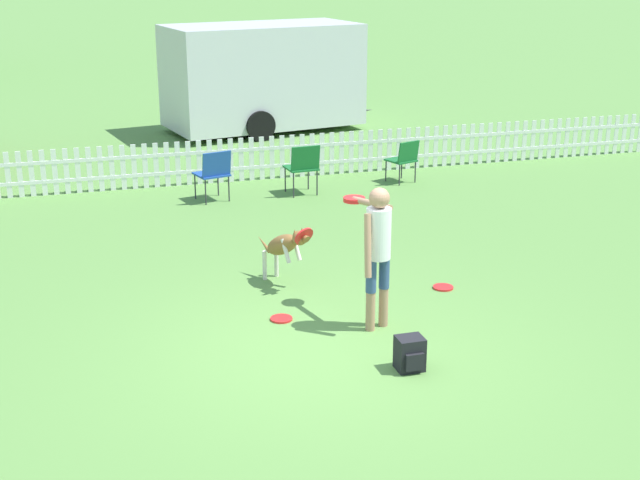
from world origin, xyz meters
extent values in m
plane|color=#5B8C42|center=(0.00, 0.00, 0.00)|extent=(240.00, 240.00, 0.00)
cylinder|color=tan|center=(0.68, 0.34, 0.23)|extent=(0.11, 0.11, 0.47)
cylinder|color=#334C7A|center=(0.68, 0.34, 0.66)|extent=(0.12, 0.12, 0.38)
cylinder|color=tan|center=(0.87, 0.42, 0.23)|extent=(0.11, 0.11, 0.47)
cylinder|color=#334C7A|center=(0.87, 0.42, 0.66)|extent=(0.12, 0.12, 0.38)
cylinder|color=white|center=(0.78, 0.38, 1.14)|extent=(0.36, 0.36, 0.58)
sphere|color=tan|center=(0.78, 0.38, 1.54)|extent=(0.23, 0.23, 0.23)
cylinder|color=tan|center=(0.61, 0.25, 1.05)|extent=(0.12, 0.22, 0.71)
cylinder|color=tan|center=(0.84, 0.78, 1.36)|extent=(0.27, 0.70, 0.14)
cylinder|color=red|center=(0.74, 1.12, 1.32)|extent=(0.26, 0.26, 0.02)
cylinder|color=red|center=(0.74, 1.12, 1.35)|extent=(0.26, 0.26, 0.02)
ellipsoid|color=olive|center=(0.10, 2.05, 0.53)|extent=(0.49, 0.70, 0.49)
ellipsoid|color=silver|center=(0.10, 2.05, 0.48)|extent=(0.27, 0.37, 0.23)
sphere|color=olive|center=(0.24, 1.71, 0.72)|extent=(0.19, 0.19, 0.19)
cone|color=olive|center=(0.27, 1.63, 0.76)|extent=(0.16, 0.19, 0.15)
cylinder|color=red|center=(0.27, 1.63, 0.76)|extent=(0.29, 0.23, 0.24)
cone|color=olive|center=(0.28, 1.76, 0.79)|extent=(0.06, 0.06, 0.08)
cone|color=olive|center=(0.17, 1.71, 0.79)|extent=(0.06, 0.06, 0.08)
cylinder|color=silver|center=(0.08, 2.33, 0.20)|extent=(0.06, 0.06, 0.40)
cylinder|color=silver|center=(-0.09, 2.26, 0.20)|extent=(0.06, 0.06, 0.40)
cylinder|color=silver|center=(0.25, 1.91, 0.51)|extent=(0.12, 0.19, 0.31)
cylinder|color=silver|center=(0.09, 1.85, 0.51)|extent=(0.12, 0.19, 0.31)
cone|color=olive|center=(-0.06, 2.43, 0.44)|extent=(0.16, 0.29, 0.20)
cylinder|color=red|center=(2.02, 1.30, 0.01)|extent=(0.26, 0.26, 0.02)
cylinder|color=red|center=(-0.21, 0.91, 0.01)|extent=(0.26, 0.26, 0.02)
cube|color=black|center=(0.74, -0.71, 0.18)|extent=(0.28, 0.24, 0.36)
cube|color=black|center=(0.74, -0.85, 0.14)|extent=(0.19, 0.04, 0.18)
cube|color=white|center=(0.00, 7.41, 0.24)|extent=(18.74, 0.04, 0.06)
cube|color=white|center=(0.00, 7.41, 0.58)|extent=(18.74, 0.04, 0.06)
cube|color=white|center=(-3.42, 7.41, 0.41)|extent=(0.09, 0.02, 0.81)
cube|color=white|center=(-3.22, 7.41, 0.41)|extent=(0.09, 0.02, 0.81)
cube|color=white|center=(-3.03, 7.41, 0.41)|extent=(0.09, 0.02, 0.81)
cube|color=white|center=(-2.83, 7.41, 0.41)|extent=(0.09, 0.02, 0.81)
cube|color=white|center=(-2.64, 7.41, 0.41)|extent=(0.09, 0.02, 0.81)
cube|color=white|center=(-2.44, 7.41, 0.41)|extent=(0.09, 0.02, 0.81)
cube|color=white|center=(-2.25, 7.41, 0.41)|extent=(0.09, 0.02, 0.81)
cube|color=white|center=(-2.05, 7.41, 0.41)|extent=(0.09, 0.02, 0.81)
cube|color=white|center=(-1.85, 7.41, 0.41)|extent=(0.09, 0.02, 0.81)
cube|color=white|center=(-1.66, 7.41, 0.41)|extent=(0.09, 0.02, 0.81)
cube|color=white|center=(-1.46, 7.41, 0.41)|extent=(0.09, 0.02, 0.81)
cube|color=white|center=(-1.27, 7.41, 0.41)|extent=(0.09, 0.02, 0.81)
cube|color=white|center=(-1.07, 7.41, 0.41)|extent=(0.09, 0.02, 0.81)
cube|color=white|center=(-0.88, 7.41, 0.41)|extent=(0.09, 0.02, 0.81)
cube|color=white|center=(-0.68, 7.41, 0.41)|extent=(0.09, 0.02, 0.81)
cube|color=white|center=(-0.49, 7.41, 0.41)|extent=(0.09, 0.02, 0.81)
cube|color=white|center=(-0.29, 7.41, 0.41)|extent=(0.09, 0.02, 0.81)
cube|color=white|center=(-0.10, 7.41, 0.41)|extent=(0.09, 0.02, 0.81)
cube|color=white|center=(0.10, 7.41, 0.41)|extent=(0.09, 0.02, 0.81)
cube|color=white|center=(0.29, 7.41, 0.41)|extent=(0.09, 0.02, 0.81)
cube|color=white|center=(0.49, 7.41, 0.41)|extent=(0.09, 0.02, 0.81)
cube|color=white|center=(0.68, 7.41, 0.41)|extent=(0.09, 0.02, 0.81)
cube|color=white|center=(0.88, 7.41, 0.41)|extent=(0.09, 0.02, 0.81)
cube|color=white|center=(1.07, 7.41, 0.41)|extent=(0.09, 0.02, 0.81)
cube|color=white|center=(1.27, 7.41, 0.41)|extent=(0.09, 0.02, 0.81)
cube|color=white|center=(1.46, 7.41, 0.41)|extent=(0.09, 0.02, 0.81)
cube|color=white|center=(1.66, 7.41, 0.41)|extent=(0.09, 0.02, 0.81)
cube|color=white|center=(1.85, 7.41, 0.41)|extent=(0.09, 0.02, 0.81)
cube|color=white|center=(2.05, 7.41, 0.41)|extent=(0.09, 0.02, 0.81)
cube|color=white|center=(2.25, 7.41, 0.41)|extent=(0.09, 0.02, 0.81)
cube|color=white|center=(2.44, 7.41, 0.41)|extent=(0.09, 0.02, 0.81)
cube|color=white|center=(2.64, 7.41, 0.41)|extent=(0.09, 0.02, 0.81)
cube|color=white|center=(2.83, 7.41, 0.41)|extent=(0.09, 0.02, 0.81)
cube|color=white|center=(3.03, 7.41, 0.41)|extent=(0.09, 0.02, 0.81)
cube|color=white|center=(3.22, 7.41, 0.41)|extent=(0.09, 0.02, 0.81)
cube|color=white|center=(3.42, 7.41, 0.41)|extent=(0.09, 0.02, 0.81)
cube|color=white|center=(3.61, 7.41, 0.41)|extent=(0.09, 0.02, 0.81)
cube|color=white|center=(3.81, 7.41, 0.41)|extent=(0.09, 0.02, 0.81)
cube|color=white|center=(4.00, 7.41, 0.41)|extent=(0.09, 0.02, 0.81)
cube|color=white|center=(4.20, 7.41, 0.41)|extent=(0.09, 0.02, 0.81)
cube|color=white|center=(4.39, 7.41, 0.41)|extent=(0.09, 0.02, 0.81)
cube|color=white|center=(4.59, 7.41, 0.41)|extent=(0.09, 0.02, 0.81)
cube|color=white|center=(4.78, 7.41, 0.41)|extent=(0.09, 0.02, 0.81)
cube|color=white|center=(4.98, 7.41, 0.41)|extent=(0.09, 0.02, 0.81)
cube|color=white|center=(5.17, 7.41, 0.41)|extent=(0.09, 0.02, 0.81)
cube|color=white|center=(5.37, 7.41, 0.41)|extent=(0.09, 0.02, 0.81)
cube|color=white|center=(5.56, 7.41, 0.41)|extent=(0.09, 0.02, 0.81)
cube|color=white|center=(5.76, 7.41, 0.41)|extent=(0.09, 0.02, 0.81)
cube|color=white|center=(5.95, 7.41, 0.41)|extent=(0.09, 0.02, 0.81)
cube|color=white|center=(6.15, 7.41, 0.41)|extent=(0.09, 0.02, 0.81)
cube|color=white|center=(6.34, 7.41, 0.41)|extent=(0.09, 0.02, 0.81)
cube|color=white|center=(6.54, 7.41, 0.41)|extent=(0.09, 0.02, 0.81)
cube|color=white|center=(6.74, 7.41, 0.41)|extent=(0.09, 0.02, 0.81)
cube|color=white|center=(6.93, 7.41, 0.41)|extent=(0.09, 0.02, 0.81)
cube|color=white|center=(7.13, 7.41, 0.41)|extent=(0.09, 0.02, 0.81)
cube|color=white|center=(7.32, 7.41, 0.41)|extent=(0.09, 0.02, 0.81)
cube|color=white|center=(7.52, 7.41, 0.41)|extent=(0.09, 0.02, 0.81)
cube|color=white|center=(7.71, 7.41, 0.41)|extent=(0.09, 0.02, 0.81)
cube|color=white|center=(7.91, 7.41, 0.41)|extent=(0.09, 0.02, 0.81)
cube|color=white|center=(8.10, 7.41, 0.41)|extent=(0.09, 0.02, 0.81)
cube|color=white|center=(8.30, 7.41, 0.41)|extent=(0.09, 0.02, 0.81)
cube|color=white|center=(8.49, 7.41, 0.41)|extent=(0.09, 0.02, 0.81)
cube|color=white|center=(8.69, 7.41, 0.41)|extent=(0.09, 0.02, 0.81)
cube|color=white|center=(8.88, 7.41, 0.41)|extent=(0.09, 0.02, 0.81)
cube|color=white|center=(9.08, 7.41, 0.41)|extent=(0.09, 0.02, 0.81)
cube|color=white|center=(9.27, 7.41, 0.41)|extent=(0.09, 0.02, 0.81)
cylinder|color=#333338|center=(3.61, 6.75, 0.20)|extent=(0.02, 0.02, 0.41)
cylinder|color=#333338|center=(3.25, 6.62, 0.20)|extent=(0.02, 0.02, 0.41)
cylinder|color=#333338|center=(3.74, 6.38, 0.20)|extent=(0.02, 0.02, 0.41)
cylinder|color=#333338|center=(3.37, 6.26, 0.20)|extent=(0.02, 0.02, 0.41)
cube|color=#19662D|center=(3.49, 6.50, 0.41)|extent=(0.58, 0.58, 0.03)
cube|color=#19662D|center=(3.56, 6.31, 0.60)|extent=(0.45, 0.23, 0.39)
cylinder|color=#333338|center=(0.08, 6.53, 0.23)|extent=(0.02, 0.02, 0.46)
cylinder|color=#333338|center=(-0.34, 6.42, 0.23)|extent=(0.02, 0.02, 0.46)
cylinder|color=#333338|center=(0.19, 6.11, 0.23)|extent=(0.02, 0.02, 0.46)
cylinder|color=#333338|center=(-0.23, 6.00, 0.23)|extent=(0.02, 0.02, 0.46)
cube|color=#1E4799|center=(-0.08, 6.26, 0.46)|extent=(0.62, 0.62, 0.03)
cube|color=#1E4799|center=(-0.02, 6.04, 0.68)|extent=(0.52, 0.22, 0.44)
cylinder|color=#333338|center=(1.71, 6.48, 0.23)|extent=(0.02, 0.02, 0.46)
cylinder|color=#333338|center=(1.27, 6.45, 0.23)|extent=(0.02, 0.02, 0.46)
cylinder|color=#333338|center=(1.74, 6.05, 0.23)|extent=(0.02, 0.02, 0.46)
cylinder|color=#333338|center=(1.31, 6.01, 0.23)|extent=(0.02, 0.02, 0.46)
cube|color=#19662D|center=(1.51, 6.25, 0.46)|extent=(0.55, 0.55, 0.03)
cube|color=#19662D|center=(1.53, 6.01, 0.68)|extent=(0.52, 0.13, 0.44)
cube|color=silver|center=(2.17, 11.96, 1.31)|extent=(4.69, 2.90, 2.31)
cone|color=#3F3F42|center=(4.71, 12.43, 0.25)|extent=(0.82, 0.34, 0.20)
cylinder|color=black|center=(1.44, 12.92, 0.34)|extent=(0.70, 0.30, 0.68)
cylinder|color=black|center=(1.83, 10.80, 0.34)|extent=(0.70, 0.30, 0.68)
camera|label=1|loc=(-2.54, -8.42, 4.17)|focal=50.00mm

